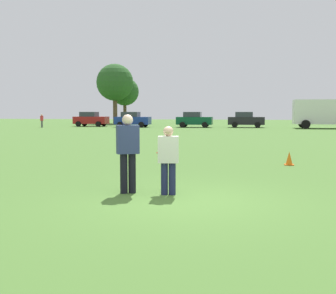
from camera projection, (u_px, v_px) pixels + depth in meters
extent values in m
plane|color=#47702D|center=(184.00, 201.00, 8.80)|extent=(176.53, 176.53, 0.00)
cylinder|color=black|center=(124.00, 174.00, 9.62)|extent=(0.17, 0.17, 0.92)
cylinder|color=black|center=(132.00, 173.00, 9.67)|extent=(0.17, 0.17, 0.92)
cube|color=navy|center=(128.00, 139.00, 9.58)|extent=(0.57, 0.48, 0.65)
sphere|color=beige|center=(128.00, 120.00, 9.54)|extent=(0.25, 0.25, 0.25)
cylinder|color=#1E234C|center=(172.00, 179.00, 9.47)|extent=(0.16, 0.16, 0.73)
cylinder|color=#1E234C|center=(164.00, 179.00, 9.48)|extent=(0.16, 0.16, 0.73)
cube|color=silver|center=(168.00, 149.00, 9.42)|extent=(0.49, 0.33, 0.60)
sphere|color=#D8AD8C|center=(168.00, 131.00, 9.38)|extent=(0.23, 0.23, 0.23)
cylinder|color=#E54C33|center=(162.00, 153.00, 9.70)|extent=(0.27, 0.27, 0.05)
cube|color=#D8590C|center=(289.00, 165.00, 14.72)|extent=(0.32, 0.32, 0.03)
cone|color=orange|center=(289.00, 158.00, 14.70)|extent=(0.24, 0.24, 0.45)
cube|color=maroon|center=(91.00, 120.00, 52.52)|extent=(4.21, 1.82, 0.90)
cube|color=#2D333D|center=(89.00, 114.00, 52.50)|extent=(2.01, 1.65, 0.64)
cylinder|color=black|center=(104.00, 124.00, 53.29)|extent=(0.66, 0.22, 0.66)
cylinder|color=black|center=(98.00, 124.00, 51.33)|extent=(0.66, 0.22, 0.66)
cylinder|color=black|center=(84.00, 124.00, 53.77)|extent=(0.66, 0.22, 0.66)
cylinder|color=black|center=(78.00, 124.00, 51.82)|extent=(0.66, 0.22, 0.66)
cube|color=navy|center=(133.00, 121.00, 50.14)|extent=(4.21, 1.82, 0.90)
cube|color=#2D333D|center=(131.00, 115.00, 50.13)|extent=(2.01, 1.65, 0.64)
cylinder|color=black|center=(145.00, 124.00, 50.92)|extent=(0.66, 0.22, 0.66)
cylinder|color=black|center=(141.00, 125.00, 48.96)|extent=(0.66, 0.22, 0.66)
cylinder|color=black|center=(125.00, 124.00, 51.40)|extent=(0.66, 0.22, 0.66)
cylinder|color=black|center=(120.00, 125.00, 49.45)|extent=(0.66, 0.22, 0.66)
cube|color=#0C4C2D|center=(195.00, 121.00, 49.49)|extent=(4.21, 1.82, 0.90)
cube|color=#2D333D|center=(192.00, 115.00, 49.48)|extent=(2.01, 1.65, 0.64)
cylinder|color=black|center=(206.00, 124.00, 50.27)|extent=(0.66, 0.22, 0.66)
cylinder|color=black|center=(205.00, 125.00, 48.31)|extent=(0.66, 0.22, 0.66)
cylinder|color=black|center=(185.00, 124.00, 50.75)|extent=(0.66, 0.22, 0.66)
cylinder|color=black|center=(182.00, 125.00, 48.79)|extent=(0.66, 0.22, 0.66)
cube|color=black|center=(246.00, 121.00, 49.11)|extent=(4.21, 1.82, 0.90)
cube|color=#2D333D|center=(244.00, 115.00, 49.10)|extent=(2.01, 1.65, 0.64)
cylinder|color=black|center=(257.00, 124.00, 49.89)|extent=(0.66, 0.22, 0.66)
cylinder|color=black|center=(258.00, 125.00, 47.93)|extent=(0.66, 0.22, 0.66)
cylinder|color=black|center=(235.00, 124.00, 50.37)|extent=(0.66, 0.22, 0.66)
cylinder|color=black|center=(235.00, 125.00, 48.42)|extent=(0.66, 0.22, 0.66)
cube|color=white|center=(325.00, 112.00, 46.44)|extent=(6.81, 2.53, 2.70)
cylinder|color=black|center=(303.00, 124.00, 48.31)|extent=(0.96, 0.28, 0.96)
cylinder|color=black|center=(306.00, 124.00, 45.63)|extent=(0.96, 0.28, 0.96)
cylinder|color=#4C4C51|center=(42.00, 124.00, 49.10)|extent=(0.15, 0.15, 0.80)
cylinder|color=#4C4C51|center=(42.00, 124.00, 48.93)|extent=(0.15, 0.15, 0.80)
cube|color=red|center=(42.00, 118.00, 48.96)|extent=(0.32, 0.47, 0.57)
sphere|color=#D8AD8C|center=(42.00, 115.00, 48.92)|extent=(0.22, 0.22, 0.22)
cylinder|color=brown|center=(115.00, 111.00, 63.29)|extent=(0.65, 0.65, 3.88)
sphere|color=#285623|center=(115.00, 82.00, 62.92)|extent=(5.54, 5.54, 5.54)
cylinder|color=brown|center=(125.00, 113.00, 67.04)|extent=(0.52, 0.52, 3.14)
sphere|color=#285623|center=(125.00, 92.00, 66.74)|extent=(4.48, 4.48, 4.48)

